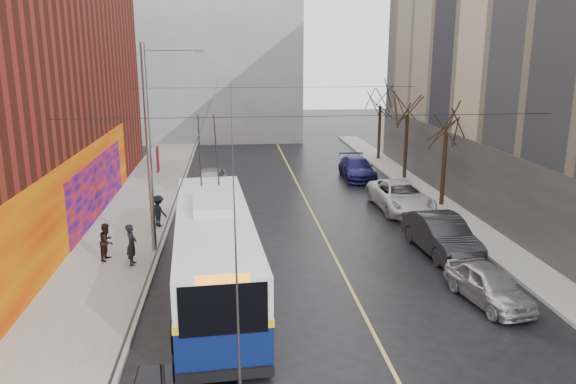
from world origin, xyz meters
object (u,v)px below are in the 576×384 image
object	(u,v)px
parked_car_a	(489,285)
trolleybus	(214,251)
tree_far	(381,96)
streetlight_pole	(152,144)
parked_car_b	(441,235)
following_car	(210,181)
parked_car_d	(357,168)
pedestrian_b	(107,241)
tree_near	(447,120)
tree_mid	(408,103)
parked_car_c	(401,196)
pedestrian_a	(132,245)
pedestrian_c	(159,211)

from	to	relation	value
parked_car_a	trolleybus	bearing A→B (deg)	159.73
tree_far	parked_car_a	bearing A→B (deg)	-96.37
streetlight_pole	parked_car_b	bearing A→B (deg)	-5.82
following_car	streetlight_pole	bearing A→B (deg)	-93.87
parked_car_d	following_car	bearing A→B (deg)	-160.89
following_car	pedestrian_b	distance (m)	12.06
tree_near	parked_car_a	xyz separation A→B (m)	(-2.93, -12.27, -4.31)
streetlight_pole	parked_car_d	bearing A→B (deg)	48.76
tree_mid	pedestrian_b	bearing A→B (deg)	-140.73
parked_car_c	trolleybus	bearing A→B (deg)	-136.59
trolleybus	parked_car_c	size ratio (longest dim) A/B	2.20
tree_near	tree_far	world-z (taller)	tree_far
pedestrian_a	parked_car_b	bearing A→B (deg)	-88.41
parked_car_b	pedestrian_a	size ratio (longest dim) A/B	2.97
streetlight_pole	parked_car_c	bearing A→B (deg)	23.92
parked_car_a	following_car	xyz separation A→B (m)	(-10.28, 16.71, 0.12)
tree_far	following_car	distance (m)	16.88
trolleybus	pedestrian_a	bearing A→B (deg)	137.47
pedestrian_c	parked_car_b	bearing A→B (deg)	-157.07
parked_car_c	parked_car_b	bearing A→B (deg)	-93.78
tree_mid	pedestrian_b	size ratio (longest dim) A/B	4.24
parked_car_b	parked_car_d	xyz separation A→B (m)	(-0.42, 14.88, -0.11)
streetlight_pole	trolleybus	xyz separation A→B (m)	(2.61, -4.44, -3.22)
streetlight_pole	pedestrian_a	bearing A→B (deg)	-116.33
pedestrian_a	pedestrian_c	bearing A→B (deg)	-5.43
parked_car_a	pedestrian_c	world-z (taller)	pedestrian_c
tree_near	parked_car_d	distance (m)	9.29
pedestrian_b	streetlight_pole	bearing A→B (deg)	-51.49
streetlight_pole	tree_mid	world-z (taller)	streetlight_pole
pedestrian_b	pedestrian_c	bearing A→B (deg)	-7.86
streetlight_pole	pedestrian_b	size ratio (longest dim) A/B	5.71
parked_car_c	pedestrian_b	world-z (taller)	pedestrian_b
tree_near	pedestrian_a	bearing A→B (deg)	-154.32
parked_car_a	pedestrian_a	xyz separation A→B (m)	(-13.04, 4.60, 0.34)
tree_mid	tree_far	xyz separation A→B (m)	(0.00, 7.00, -0.11)
streetlight_pole	parked_car_c	world-z (taller)	streetlight_pole
streetlight_pole	parked_car_d	distance (m)	18.57
tree_mid	tree_far	bearing A→B (deg)	90.00
trolleybus	tree_near	bearing A→B (deg)	36.02
parked_car_d	pedestrian_a	size ratio (longest dim) A/B	2.93
streetlight_pole	tree_mid	size ratio (longest dim) A/B	1.35
parked_car_b	pedestrian_a	bearing A→B (deg)	177.67
parked_car_a	parked_car_c	world-z (taller)	parked_car_c
trolleybus	parked_car_c	world-z (taller)	trolleybus
tree_near	following_car	size ratio (longest dim) A/B	1.39
tree_near	tree_far	distance (m)	14.00
parked_car_b	parked_car_d	bearing A→B (deg)	87.50
pedestrian_b	parked_car_d	bearing A→B (deg)	-31.65
tree_mid	parked_car_c	bearing A→B (deg)	-108.81
streetlight_pole	parked_car_c	xyz separation A→B (m)	(12.62, 5.60, -4.06)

